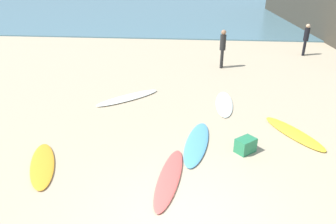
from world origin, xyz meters
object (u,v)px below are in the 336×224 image
Objects in this scene: surfboard_2 at (128,98)px; surfboard_5 at (294,133)px; surfboard_1 at (169,178)px; beach_cooler at (246,145)px; surfboard_0 at (224,104)px; surfboard_4 at (42,165)px; beachgoer_near at (223,47)px; beachgoer_mid at (306,38)px; surfboard_6 at (197,143)px.

surfboard_2 is 1.13× the size of surfboard_5.
beach_cooler is (1.88, 1.37, 0.16)m from surfboard_1.
beach_cooler is (-1.54, -1.12, 0.15)m from surfboard_5.
surfboard_0 is 6.37m from surfboard_4.
beachgoer_near reaches higher than surfboard_4.
surfboard_4 is (-1.16, -4.51, -0.01)m from surfboard_2.
surfboard_2 is 1.51× the size of beachgoer_mid.
beach_cooler reaches higher than surfboard_4.
surfboard_0 is at bearing -100.34° from surfboard_6.
surfboard_5 is 10.09m from beachgoer_mid.
beachgoer_mid is at bearing -136.38° from surfboard_5.
surfboard_6 is (0.61, 1.63, 0.00)m from surfboard_1.
beachgoer_near is (1.10, 7.56, 0.99)m from surfboard_6.
surfboard_0 is 4.63× the size of beach_cooler.
surfboard_2 is at bearing -128.38° from surfboard_4.
beachgoer_near is (-1.72, 6.70, 0.98)m from surfboard_5.
surfboard_0 is 4.77m from beachgoer_near.
surfboard_1 is 4.74× the size of beach_cooler.
surfboard_5 is at bearing -155.98° from surfboard_2.
surfboard_6 is at bearing -104.72° from surfboard_1.
beachgoer_near is 5.54m from beachgoer_mid.
beachgoer_near is 7.87m from beach_cooler.
surfboard_1 is (-1.54, -4.53, 0.00)m from surfboard_0.
surfboard_0 is at bearing -76.31° from surfboard_5.
beachgoer_near is (0.16, 4.66, 0.99)m from surfboard_0.
surfboard_1 is 1.04× the size of surfboard_5.
beachgoer_near reaches higher than surfboard_5.
surfboard_4 is at bearing 28.19° from surfboard_6.
beach_cooler reaches higher than surfboard_2.
beachgoer_near is (3.70, 4.46, 0.98)m from surfboard_2.
surfboard_0 is 3.54m from surfboard_2.
beach_cooler reaches higher than surfboard_5.
surfboard_4 is 15.28m from beachgoer_mid.
surfboard_6 is at bearing 172.37° from beachgoer_mid.
surfboard_5 is 1.91m from beach_cooler.
surfboard_4 is 0.91× the size of surfboard_5.
surfboard_2 reaches higher than surfboard_1.
surfboard_2 is at bearing -42.39° from surfboard_6.
surfboard_1 is at bearing 159.34° from surfboard_2.
surfboard_1 is 1.40× the size of beachgoer_mid.
surfboard_5 is (5.41, -2.24, 0.00)m from surfboard_2.
surfboard_0 is at bearing -136.78° from surfboard_2.
surfboard_5 is (1.88, -2.04, 0.01)m from surfboard_0.
beachgoer_near is at bearing -83.17° from surfboard_2.
surfboard_2 is at bearing 152.61° from beachgoer_mid.
surfboard_0 and surfboard_4 have the same top height.
beach_cooler is at bearing 98.31° from surfboard_0.
surfboard_2 is at bearing 139.10° from beach_cooler.
beachgoer_mid is at bearing 67.00° from beach_cooler.
surfboard_5 is 4.54× the size of beach_cooler.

